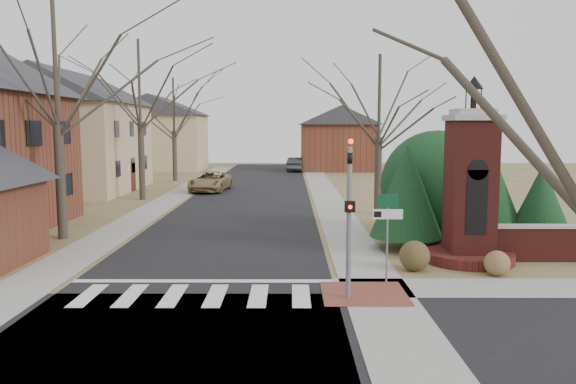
{
  "coord_description": "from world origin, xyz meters",
  "views": [
    {
      "loc": [
        2.68,
        -14.52,
        4.72
      ],
      "look_at": [
        2.62,
        6.0,
        2.35
      ],
      "focal_mm": 35.0,
      "sensor_mm": 36.0,
      "label": 1
    }
  ],
  "objects_px": {
    "distant_car": "(297,164)",
    "sign_post": "(387,221)",
    "pickup_truck": "(210,181)",
    "brick_gate_monument": "(470,201)",
    "traffic_signal_pole": "(349,206)"
  },
  "relations": [
    {
      "from": "brick_gate_monument",
      "to": "traffic_signal_pole",
      "type": "bearing_deg",
      "value": -136.76
    },
    {
      "from": "pickup_truck",
      "to": "distant_car",
      "type": "bearing_deg",
      "value": 76.76
    },
    {
      "from": "traffic_signal_pole",
      "to": "sign_post",
      "type": "distance_m",
      "value": 2.02
    },
    {
      "from": "sign_post",
      "to": "pickup_truck",
      "type": "height_order",
      "value": "sign_post"
    },
    {
      "from": "brick_gate_monument",
      "to": "distant_car",
      "type": "xyz_separation_m",
      "value": [
        -5.6,
        40.73,
        -1.41
      ]
    },
    {
      "from": "distant_car",
      "to": "sign_post",
      "type": "bearing_deg",
      "value": 100.9
    },
    {
      "from": "sign_post",
      "to": "brick_gate_monument",
      "type": "distance_m",
      "value": 4.55
    },
    {
      "from": "sign_post",
      "to": "distant_car",
      "type": "xyz_separation_m",
      "value": [
        -2.19,
        43.74,
        -1.2
      ]
    },
    {
      "from": "sign_post",
      "to": "brick_gate_monument",
      "type": "bearing_deg",
      "value": 41.42
    },
    {
      "from": "distant_car",
      "to": "pickup_truck",
      "type": "bearing_deg",
      "value": 78.7
    },
    {
      "from": "traffic_signal_pole",
      "to": "distant_car",
      "type": "distance_m",
      "value": 45.2
    },
    {
      "from": "brick_gate_monument",
      "to": "pickup_truck",
      "type": "distance_m",
      "value": 25.08
    },
    {
      "from": "brick_gate_monument",
      "to": "distant_car",
      "type": "distance_m",
      "value": 41.14
    },
    {
      "from": "brick_gate_monument",
      "to": "distant_car",
      "type": "bearing_deg",
      "value": 97.83
    },
    {
      "from": "pickup_truck",
      "to": "distant_car",
      "type": "distance_m",
      "value": 20.0
    }
  ]
}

